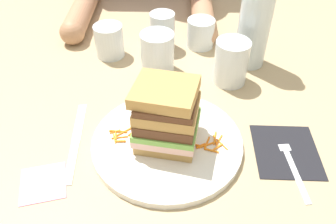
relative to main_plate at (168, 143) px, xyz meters
name	(u,v)px	position (x,y,z in m)	size (l,w,h in m)	color
ground_plane	(174,138)	(0.01, 0.02, -0.01)	(3.00, 3.00, 0.00)	tan
main_plate	(168,143)	(0.00, 0.00, 0.00)	(0.27, 0.27, 0.01)	white
sandwich	(167,116)	(0.00, 0.00, 0.06)	(0.12, 0.12, 0.12)	tan
carrot_shred_0	(121,141)	(-0.08, -0.01, 0.01)	(0.00, 0.00, 0.02)	orange
carrot_shred_1	(136,132)	(-0.06, 0.02, 0.01)	(0.00, 0.00, 0.02)	orange
carrot_shred_2	(120,137)	(-0.08, 0.00, 0.01)	(0.00, 0.00, 0.03)	orange
carrot_shred_3	(116,135)	(-0.09, 0.01, 0.01)	(0.00, 0.00, 0.02)	orange
carrot_shred_4	(140,131)	(-0.05, 0.02, 0.01)	(0.00, 0.00, 0.02)	orange
carrot_shred_5	(115,132)	(-0.10, 0.02, 0.01)	(0.00, 0.00, 0.02)	orange
carrot_shred_6	(125,132)	(-0.08, 0.02, 0.01)	(0.00, 0.00, 0.03)	orange
carrot_shred_7	(119,131)	(-0.09, 0.02, 0.01)	(0.00, 0.00, 0.03)	orange
carrot_shred_8	(115,138)	(-0.09, 0.00, 0.01)	(0.00, 0.00, 0.02)	orange
carrot_shred_9	(135,133)	(-0.06, 0.01, 0.01)	(0.00, 0.00, 0.03)	orange
carrot_shred_10	(201,146)	(0.06, -0.01, 0.01)	(0.00, 0.00, 0.02)	orange
carrot_shred_11	(219,140)	(0.09, 0.00, 0.01)	(0.00, 0.00, 0.03)	orange
carrot_shred_12	(207,145)	(0.07, -0.01, 0.01)	(0.00, 0.00, 0.03)	orange
carrot_shred_13	(223,144)	(0.10, -0.01, 0.01)	(0.00, 0.00, 0.03)	orange
carrot_shred_14	(208,143)	(0.07, -0.01, 0.01)	(0.00, 0.00, 0.03)	orange
carrot_shred_15	(218,147)	(0.09, -0.02, 0.01)	(0.00, 0.00, 0.03)	orange
carrot_shred_16	(215,138)	(0.08, 0.01, 0.01)	(0.00, 0.00, 0.03)	orange
carrot_shred_17	(197,145)	(0.05, -0.01, 0.01)	(0.00, 0.00, 0.02)	orange
carrot_shred_18	(212,151)	(0.08, -0.02, 0.01)	(0.00, 0.00, 0.03)	orange
carrot_shred_19	(216,140)	(0.09, 0.00, 0.01)	(0.00, 0.00, 0.02)	orange
napkin_dark	(287,151)	(0.21, -0.01, -0.01)	(0.11, 0.13, 0.00)	black
fork	(291,159)	(0.21, -0.03, 0.00)	(0.03, 0.17, 0.00)	silver
knife	(76,143)	(-0.17, 0.00, -0.01)	(0.03, 0.20, 0.00)	silver
juice_glass	(231,65)	(0.13, 0.20, 0.04)	(0.07, 0.07, 0.10)	white
water_bottle	(258,9)	(0.19, 0.27, 0.13)	(0.07, 0.07, 0.29)	silver
empty_tumbler_0	(110,41)	(-0.14, 0.30, 0.03)	(0.07, 0.07, 0.08)	silver
empty_tumbler_1	(201,33)	(0.07, 0.35, 0.03)	(0.07, 0.07, 0.07)	silver
empty_tumbler_2	(158,52)	(-0.03, 0.24, 0.04)	(0.07, 0.07, 0.09)	silver
empty_tumbler_3	(163,31)	(-0.02, 0.34, 0.04)	(0.06, 0.06, 0.09)	silver
napkin_pink	(44,183)	(-0.20, -0.09, -0.01)	(0.07, 0.08, 0.00)	pink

